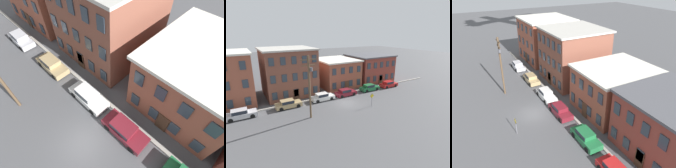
{
  "view_description": "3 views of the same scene",
  "coord_description": "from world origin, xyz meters",
  "views": [
    {
      "loc": [
        5.75,
        -2.18,
        15.56
      ],
      "look_at": [
        0.56,
        3.09,
        6.22
      ],
      "focal_mm": 28.0,
      "sensor_mm": 36.0,
      "label": 1
    },
    {
      "loc": [
        -16.45,
        -25.0,
        12.62
      ],
      "look_at": [
        -0.2,
        2.61,
        3.01
      ],
      "focal_mm": 28.0,
      "sensor_mm": 36.0,
      "label": 2
    },
    {
      "loc": [
        24.84,
        -8.44,
        17.95
      ],
      "look_at": [
        -0.21,
        5.03,
        3.44
      ],
      "focal_mm": 35.0,
      "sensor_mm": 36.0,
      "label": 3
    }
  ],
  "objects": [
    {
      "name": "kerb_strip",
      "position": [
        0.0,
        4.5,
        0.08
      ],
      "size": [
        56.0,
        0.36,
        0.16
      ],
      "primitive_type": "cube",
      "color": "#9E998E",
      "rests_on": "ground_plane"
    },
    {
      "name": "ground_plane",
      "position": [
        0.0,
        0.0,
        0.0
      ],
      "size": [
        200.0,
        200.0,
        0.0
      ],
      "primitive_type": "plane",
      "color": "#4C4C4F"
    },
    {
      "name": "apartment_corner",
      "position": [
        -19.6,
        10.94,
        4.7
      ],
      "size": [
        11.01,
        10.41,
        9.37
      ],
      "color": "brown",
      "rests_on": "ground_plane"
    },
    {
      "name": "car_tan",
      "position": [
        -9.76,
        3.32,
        0.75
      ],
      "size": [
        4.4,
        1.92,
        1.43
      ],
      "color": "tan",
      "rests_on": "ground_plane"
    },
    {
      "name": "car_maroon",
      "position": [
        1.97,
        3.26,
        0.75
      ],
      "size": [
        4.4,
        1.92,
        1.43
      ],
      "color": "maroon",
      "rests_on": "ground_plane"
    },
    {
      "name": "caution_sign",
      "position": [
        3.11,
        -3.45,
        1.56
      ],
      "size": [
        0.87,
        0.08,
        2.36
      ],
      "color": "slate",
      "rests_on": "ground_plane"
    },
    {
      "name": "utility_pole",
      "position": [
        -7.72,
        -2.08,
        5.33
      ],
      "size": [
        2.4,
        0.44,
        9.5
      ],
      "color": "brown",
      "rests_on": "ground_plane"
    },
    {
      "name": "apartment_midblock",
      "position": [
        -7.43,
        10.78,
        4.78
      ],
      "size": [
        10.31,
        10.09,
        9.54
      ],
      "color": "brown",
      "rests_on": "ground_plane"
    },
    {
      "name": "car_white",
      "position": [
        -3.19,
        3.37,
        0.75
      ],
      "size": [
        4.4,
        1.92,
        1.43
      ],
      "color": "silver",
      "rests_on": "ground_plane"
    },
    {
      "name": "apartment_far",
      "position": [
        4.05,
        10.91,
        3.23
      ],
      "size": [
        8.97,
        10.35,
        6.43
      ],
      "color": "brown",
      "rests_on": "ground_plane"
    },
    {
      "name": "apartment_annex",
      "position": [
        14.18,
        10.6,
        3.43
      ],
      "size": [
        10.5,
        9.73,
        6.83
      ],
      "color": "brown",
      "rests_on": "ground_plane"
    },
    {
      "name": "car_silver",
      "position": [
        -17.01,
        3.1,
        0.75
      ],
      "size": [
        4.4,
        1.92,
        1.43
      ],
      "color": "#B7B7BC",
      "rests_on": "ground_plane"
    },
    {
      "name": "car_green",
      "position": [
        8.34,
        3.35,
        0.75
      ],
      "size": [
        4.4,
        1.92,
        1.43
      ],
      "color": "#1E6638",
      "rests_on": "ground_plane"
    }
  ]
}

